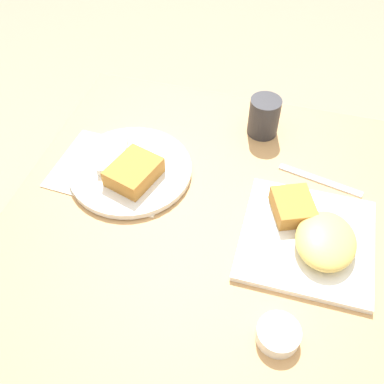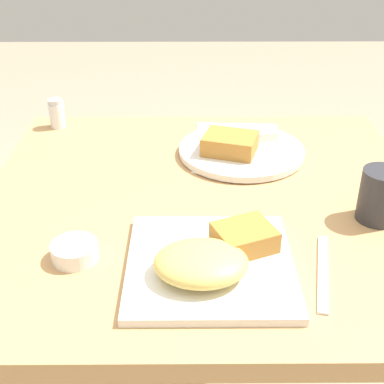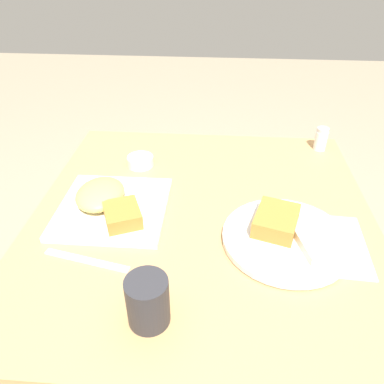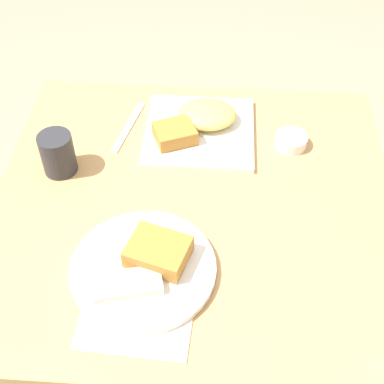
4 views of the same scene
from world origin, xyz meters
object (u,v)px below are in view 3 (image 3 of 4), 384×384
object	(u,v)px
plate_oval_far	(285,234)
sauce_ramekin	(140,161)
plate_square_near	(109,204)
salt_shaker	(321,140)
butter_knife	(87,260)
coffee_mug	(148,301)

from	to	relation	value
plate_oval_far	sauce_ramekin	xyz separation A→B (m)	(-0.30, -0.38, -0.00)
plate_square_near	plate_oval_far	distance (m)	0.42
plate_oval_far	salt_shaker	xyz separation A→B (m)	(-0.44, 0.16, 0.01)
plate_square_near	sauce_ramekin	size ratio (longest dim) A/B	3.44
plate_square_near	butter_knife	world-z (taller)	plate_square_near
sauce_ramekin	butter_knife	world-z (taller)	sauce_ramekin
plate_square_near	coffee_mug	size ratio (longest dim) A/B	2.68
plate_square_near	coffee_mug	world-z (taller)	coffee_mug
plate_oval_far	salt_shaker	size ratio (longest dim) A/B	3.87
plate_square_near	plate_oval_far	bearing A→B (deg)	79.64
butter_knife	plate_oval_far	bearing A→B (deg)	25.22
plate_oval_far	sauce_ramekin	bearing A→B (deg)	-127.95
coffee_mug	sauce_ramekin	bearing A→B (deg)	-167.51
sauce_ramekin	salt_shaker	xyz separation A→B (m)	(-0.14, 0.54, 0.02)
sauce_ramekin	salt_shaker	bearing A→B (deg)	104.64
plate_oval_far	coffee_mug	bearing A→B (deg)	-49.44
butter_knife	coffee_mug	world-z (taller)	coffee_mug
salt_shaker	plate_oval_far	bearing A→B (deg)	-20.31
plate_square_near	sauce_ramekin	bearing A→B (deg)	171.20
butter_knife	coffee_mug	xyz separation A→B (m)	(0.13, 0.15, 0.05)
butter_knife	sauce_ramekin	bearing A→B (deg)	96.59
plate_square_near	salt_shaker	distance (m)	0.68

